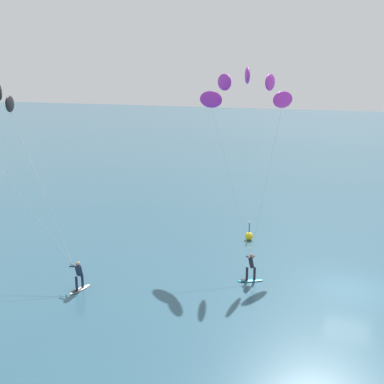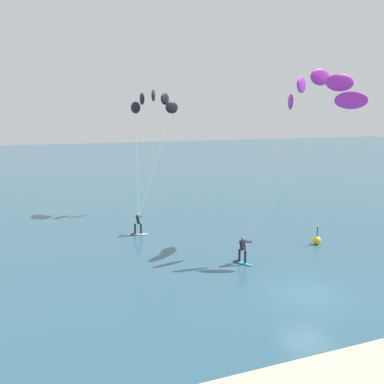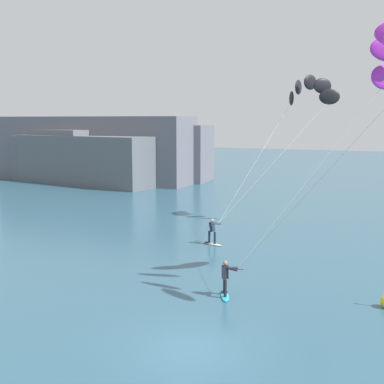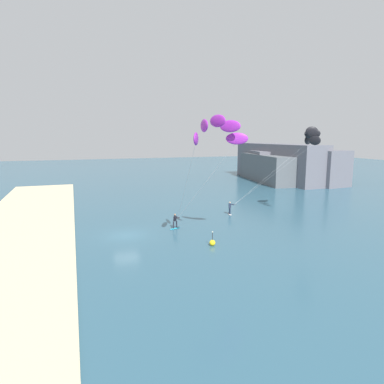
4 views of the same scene
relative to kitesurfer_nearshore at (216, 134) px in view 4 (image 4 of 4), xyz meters
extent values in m
plane|color=#2D566B|center=(-5.70, -7.43, -10.27)|extent=(240.00, 240.00, 0.00)
cube|color=beige|center=(-5.70, -17.74, -10.19)|extent=(80.00, 10.70, 0.16)
ellipsoid|color=#23ADD1|center=(-6.46, -1.95, -10.23)|extent=(0.95, 1.51, 0.08)
cube|color=black|center=(-6.63, -1.57, -10.18)|extent=(0.38, 0.37, 0.02)
cylinder|color=black|center=(-6.37, -2.15, -9.80)|extent=(0.14, 0.14, 0.78)
cylinder|color=black|center=(-6.55, -1.75, -9.80)|extent=(0.14, 0.14, 0.78)
cube|color=black|center=(-6.46, -1.95, -9.11)|extent=(0.41, 0.42, 0.63)
sphere|color=#9E7051|center=(-6.46, -1.95, -8.69)|extent=(0.20, 0.20, 0.20)
cylinder|color=black|center=(-5.94, -1.79, -8.96)|extent=(0.54, 0.19, 0.03)
cylinder|color=black|center=(-6.23, -1.76, -8.93)|extent=(0.53, 0.45, 0.15)
cylinder|color=black|center=(-6.17, -1.97, -8.93)|extent=(0.61, 0.14, 0.15)
ellipsoid|color=purple|center=(0.92, -2.22, -0.41)|extent=(1.98, 1.26, 1.10)
ellipsoid|color=purple|center=(0.67, -1.37, 0.71)|extent=(2.10, 0.53, 1.10)
ellipsoid|color=purple|center=(0.23, 0.07, 1.15)|extent=(2.08, 0.91, 1.10)
ellipsoid|color=purple|center=(-0.20, 1.51, 0.71)|extent=(1.81, 1.56, 1.10)
ellipsoid|color=purple|center=(-0.46, 2.36, -0.41)|extent=(1.26, 1.98, 1.10)
cylinder|color=#B2B2B7|center=(-2.51, -2.00, -4.84)|extent=(6.87, 0.45, 8.26)
cylinder|color=#B2B2B7|center=(-3.20, 0.28, -4.84)|extent=(5.50, 4.16, 8.26)
ellipsoid|color=white|center=(-10.65, 6.73, -10.23)|extent=(1.54, 0.71, 0.08)
cube|color=black|center=(-11.05, 6.83, -10.18)|extent=(0.34, 0.35, 0.02)
cylinder|color=#192338|center=(-10.44, 6.67, -9.80)|extent=(0.14, 0.14, 0.78)
cylinder|color=#192338|center=(-10.87, 6.78, -9.80)|extent=(0.14, 0.14, 0.78)
cube|color=#192338|center=(-10.65, 6.73, -9.11)|extent=(0.38, 0.37, 0.63)
sphere|color=tan|center=(-10.65, 6.73, -8.69)|extent=(0.20, 0.20, 0.20)
cylinder|color=black|center=(-10.42, 7.23, -8.96)|extent=(0.26, 0.51, 0.03)
cylinder|color=#192338|center=(-10.64, 7.02, -8.93)|extent=(0.12, 0.61, 0.15)
cylinder|color=#192338|center=(-10.44, 6.93, -8.93)|extent=(0.50, 0.48, 0.15)
ellipsoid|color=black|center=(-4.98, 14.92, -0.70)|extent=(1.50, 0.81, 1.10)
ellipsoid|color=black|center=(-5.56, 15.19, 0.10)|extent=(1.31, 1.24, 1.10)
ellipsoid|color=black|center=(-6.53, 15.64, 0.41)|extent=(0.91, 1.48, 1.10)
ellipsoid|color=black|center=(-7.51, 16.09, 0.10)|extent=(0.38, 1.50, 1.10)
ellipsoid|color=black|center=(-8.08, 16.35, -0.70)|extent=(0.81, 1.50, 1.10)
cylinder|color=#B2B2B7|center=(-7.70, 11.07, -4.98)|extent=(5.46, 7.72, 7.97)
cylinder|color=#B2B2B7|center=(-9.25, 11.79, -4.98)|extent=(2.36, 9.14, 7.97)
sphere|color=yellow|center=(0.31, -0.35, -9.99)|extent=(0.56, 0.56, 0.56)
cylinder|color=#262628|center=(0.31, -0.35, -9.36)|extent=(0.06, 0.06, 0.70)
sphere|color=#F2F2CC|center=(0.31, -0.35, -8.95)|extent=(0.12, 0.12, 0.12)
cube|color=slate|center=(-42.26, 32.20, -6.92)|extent=(15.42, 11.65, 6.69)
cube|color=#565B60|center=(-40.50, 34.48, -7.35)|extent=(14.96, 13.69, 5.84)
cube|color=slate|center=(-37.77, 31.83, -6.10)|extent=(27.16, 6.65, 8.34)
cube|color=slate|center=(-37.04, 35.54, -6.65)|extent=(27.30, 9.33, 7.25)
cube|color=#565B60|center=(-36.06, 32.73, -7.27)|extent=(21.15, 16.15, 6.00)
camera|label=1|loc=(-31.99, -7.16, 1.66)|focal=45.57mm
camera|label=2|loc=(-18.99, -24.69, -1.21)|focal=41.32mm
camera|label=3|loc=(1.30, -22.50, -2.31)|focal=47.13mm
camera|label=4|loc=(28.16, -12.21, -0.17)|focal=31.61mm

